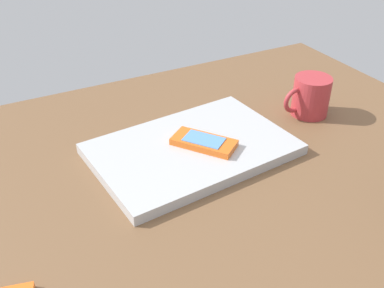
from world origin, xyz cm
name	(u,v)px	position (x,y,z in cm)	size (l,w,h in cm)	color
desk_surface	(171,185)	(0.00, 0.00, 1.50)	(120.00, 80.00, 3.00)	brown
laptop_closed	(192,149)	(-6.47, -4.87, 3.94)	(34.42, 22.73, 1.88)	#B7BABC
cell_phone_on_laptop	(204,142)	(-8.23, -3.73, 5.50)	(10.72, 11.96, 1.31)	orange
coffee_mug	(310,96)	(-34.40, -6.70, 7.02)	(10.46, 7.43, 8.03)	#B23338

